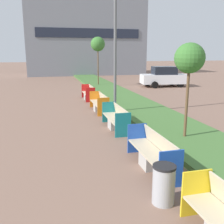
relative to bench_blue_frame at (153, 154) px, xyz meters
name	(u,v)px	position (x,y,z in m)	size (l,w,h in m)	color
planter_grass_strip	(152,115)	(2.26, 5.45, -0.29)	(2.80, 120.00, 0.18)	#426B33
building_backdrop	(86,38)	(3.06, 32.10, 4.70)	(16.26, 6.26, 10.14)	gray
bench_blue_frame	(153,154)	(0.00, 0.00, 0.00)	(0.65, 2.40, 0.94)	#9E9B96
bench_teal_frame	(116,120)	(0.00, 3.90, 0.00)	(0.65, 2.33, 0.94)	#9E9B96
bench_orange_frame	(100,104)	(0.00, 7.36, 0.00)	(0.65, 2.34, 0.94)	#9E9B96
bench_red_frame	(89,94)	(-0.01, 11.06, -0.01)	(0.65, 1.97, 0.94)	#9E9B96
litter_bin	(164,184)	(-0.47, -1.72, 0.06)	(0.49, 0.49, 0.86)	#9EA0A5
street_lamp_post	(115,24)	(0.61, 6.40, 4.11)	(0.24, 0.44, 8.19)	#56595B
sapling_tree_near	(190,59)	(2.01, 1.80, 2.53)	(1.04, 1.04, 3.47)	brown
sapling_tree_far	(98,44)	(2.01, 17.87, 3.45)	(1.30, 1.30, 4.52)	brown
parked_car_distant	(164,77)	(7.87, 16.15, 0.54)	(4.40, 2.30, 1.86)	silver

